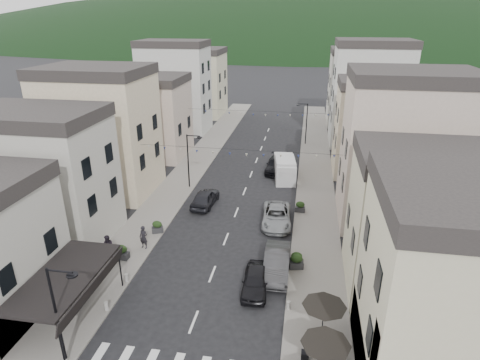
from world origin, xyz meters
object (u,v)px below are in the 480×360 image
(parked_car_c, at_px, (277,216))
(parked_car_d, at_px, (276,165))
(pedestrian_a, at_px, (144,237))
(parked_car_e, at_px, (205,198))
(parked_car_a, at_px, (255,281))
(parked_car_b, at_px, (277,263))
(delivery_van, at_px, (285,168))
(pedestrian_b, at_px, (108,247))

(parked_car_c, xyz_separation_m, parked_car_d, (-1.16, 13.20, 0.02))
(parked_car_d, relative_size, pedestrian_a, 2.81)
(parked_car_d, bearing_deg, parked_car_e, -117.19)
(parked_car_a, distance_m, parked_car_b, 2.52)
(parked_car_d, distance_m, parked_car_e, 12.22)
(parked_car_e, relative_size, pedestrian_a, 2.44)
(parked_car_d, xyz_separation_m, delivery_van, (1.15, -2.25, 0.50))
(parked_car_a, xyz_separation_m, parked_car_b, (1.28, 2.17, 0.13))
(delivery_van, height_order, pedestrian_b, delivery_van)
(parked_car_c, distance_m, parked_car_e, 7.74)
(parked_car_d, distance_m, pedestrian_a, 21.22)
(parked_car_b, xyz_separation_m, delivery_van, (-0.65, 18.41, 0.43))
(parked_car_e, bearing_deg, pedestrian_a, 75.75)
(parked_car_a, bearing_deg, pedestrian_b, 168.67)
(parked_car_d, relative_size, delivery_van, 0.95)
(parked_car_a, bearing_deg, parked_car_c, 83.96)
(parked_car_b, xyz_separation_m, parked_car_d, (-1.80, 20.66, -0.07))
(parked_car_a, distance_m, pedestrian_b, 11.78)
(parked_car_e, bearing_deg, delivery_van, -127.12)
(parked_car_d, xyz_separation_m, pedestrian_b, (-11.11, -20.96, 0.27))
(parked_car_a, xyz_separation_m, pedestrian_a, (-9.48, 3.60, 0.36))
(parked_car_e, bearing_deg, parked_car_b, 132.12)
(parked_car_a, xyz_separation_m, parked_car_c, (0.64, 9.62, 0.04))
(parked_car_c, relative_size, delivery_van, 0.96)
(delivery_van, height_order, pedestrian_a, delivery_van)
(parked_car_a, relative_size, pedestrian_a, 2.21)
(delivery_van, bearing_deg, pedestrian_a, -128.63)
(parked_car_c, relative_size, pedestrian_a, 2.85)
(parked_car_a, relative_size, parked_car_d, 0.79)
(parked_car_c, relative_size, parked_car_d, 1.01)
(parked_car_b, distance_m, parked_car_d, 20.74)
(pedestrian_b, bearing_deg, parked_car_b, 11.55)
(parked_car_c, bearing_deg, parked_car_b, -89.13)
(parked_car_b, height_order, delivery_van, delivery_van)
(pedestrian_b, bearing_deg, parked_car_e, 74.52)
(parked_car_b, bearing_deg, pedestrian_a, 171.36)
(parked_car_b, height_order, pedestrian_a, pedestrian_a)
(parked_car_d, relative_size, pedestrian_b, 2.89)
(parked_car_d, bearing_deg, pedestrian_b, -115.07)
(parked_car_a, xyz_separation_m, delivery_van, (0.63, 20.58, 0.56))
(parked_car_e, xyz_separation_m, pedestrian_b, (-4.99, -10.39, 0.26))
(parked_car_b, height_order, parked_car_e, parked_car_b)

